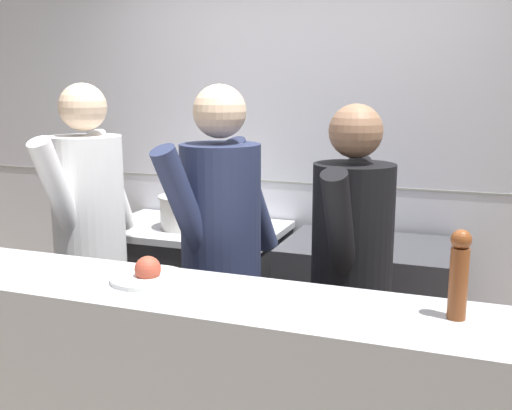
% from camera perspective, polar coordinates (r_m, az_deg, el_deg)
% --- Properties ---
extents(wall_back_tiled, '(8.00, 0.06, 2.60)m').
position_cam_1_polar(wall_back_tiled, '(3.76, 4.44, 4.42)').
color(wall_back_tiled, silver).
rests_on(wall_back_tiled, ground_plane).
extents(oven_range, '(1.09, 0.71, 0.91)m').
position_cam_1_polar(oven_range, '(3.79, -5.91, -8.72)').
color(oven_range, '#232326').
rests_on(oven_range, ground_plane).
extents(prep_counter, '(0.92, 0.65, 0.90)m').
position_cam_1_polar(prep_counter, '(3.49, 10.42, -10.84)').
color(prep_counter, '#38383D').
rests_on(prep_counter, ground_plane).
extents(stock_pot, '(0.34, 0.34, 0.20)m').
position_cam_1_polar(stock_pot, '(3.60, -6.56, -0.55)').
color(stock_pot, beige).
rests_on(stock_pot, oven_range).
extents(mixing_bowl_steel, '(0.25, 0.25, 0.10)m').
position_cam_1_polar(mixing_bowl_steel, '(3.41, 9.95, -2.47)').
color(mixing_bowl_steel, '#B7BABF').
rests_on(mixing_bowl_steel, prep_counter).
extents(plated_dish_main, '(0.28, 0.28, 0.10)m').
position_cam_1_polar(plated_dish_main, '(2.25, -10.25, -6.53)').
color(plated_dish_main, white).
rests_on(plated_dish_main, pass_counter).
extents(pepper_mill, '(0.06, 0.06, 0.28)m').
position_cam_1_polar(pepper_mill, '(1.92, 18.77, -6.12)').
color(pepper_mill, brown).
rests_on(pepper_mill, pass_counter).
extents(chef_head_cook, '(0.36, 0.77, 1.76)m').
position_cam_1_polar(chef_head_cook, '(3.16, -15.52, -3.20)').
color(chef_head_cook, black).
rests_on(chef_head_cook, ground_plane).
extents(chef_sous, '(0.46, 0.75, 1.76)m').
position_cam_1_polar(chef_sous, '(2.71, -3.32, -5.26)').
color(chef_sous, black).
rests_on(chef_sous, ground_plane).
extents(chef_line, '(0.36, 0.73, 1.68)m').
position_cam_1_polar(chef_line, '(2.60, 9.03, -7.11)').
color(chef_line, black).
rests_on(chef_line, ground_plane).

